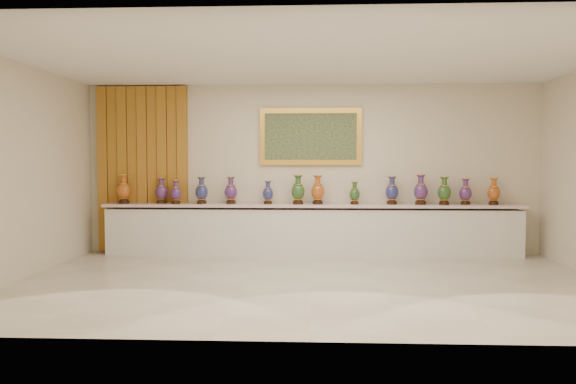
# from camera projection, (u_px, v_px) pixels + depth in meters

# --- Properties ---
(ground) EXTENTS (8.00, 8.00, 0.00)m
(ground) POSITION_uv_depth(u_px,v_px,m) (311.00, 283.00, 7.56)
(ground) COLOR beige
(ground) RESTS_ON ground
(room) EXTENTS (8.00, 8.00, 8.00)m
(room) POSITION_uv_depth(u_px,v_px,m) (169.00, 164.00, 10.03)
(room) COLOR beige
(room) RESTS_ON ground
(counter) EXTENTS (7.28, 0.48, 0.90)m
(counter) POSITION_uv_depth(u_px,v_px,m) (312.00, 230.00, 9.80)
(counter) COLOR white
(counter) RESTS_ON ground
(vase_0) EXTENTS (0.31, 0.31, 0.51)m
(vase_0) POSITION_uv_depth(u_px,v_px,m) (124.00, 190.00, 9.90)
(vase_0) COLOR black
(vase_0) RESTS_ON counter
(vase_1) EXTENTS (0.23, 0.23, 0.46)m
(vase_1) POSITION_uv_depth(u_px,v_px,m) (162.00, 192.00, 9.91)
(vase_1) COLOR black
(vase_1) RESTS_ON counter
(vase_2) EXTENTS (0.25, 0.25, 0.42)m
(vase_2) POSITION_uv_depth(u_px,v_px,m) (176.00, 193.00, 9.83)
(vase_2) COLOR black
(vase_2) RESTS_ON counter
(vase_3) EXTENTS (0.25, 0.25, 0.48)m
(vase_3) POSITION_uv_depth(u_px,v_px,m) (202.00, 192.00, 9.80)
(vase_3) COLOR black
(vase_3) RESTS_ON counter
(vase_4) EXTENTS (0.22, 0.22, 0.48)m
(vase_4) POSITION_uv_depth(u_px,v_px,m) (231.00, 192.00, 9.83)
(vase_4) COLOR black
(vase_4) RESTS_ON counter
(vase_5) EXTENTS (0.24, 0.24, 0.40)m
(vase_5) POSITION_uv_depth(u_px,v_px,m) (268.00, 194.00, 9.82)
(vase_5) COLOR black
(vase_5) RESTS_ON counter
(vase_6) EXTENTS (0.30, 0.30, 0.51)m
(vase_6) POSITION_uv_depth(u_px,v_px,m) (298.00, 191.00, 9.74)
(vase_6) COLOR black
(vase_6) RESTS_ON counter
(vase_7) EXTENTS (0.28, 0.28, 0.50)m
(vase_7) POSITION_uv_depth(u_px,v_px,m) (318.00, 191.00, 9.75)
(vase_7) COLOR black
(vase_7) RESTS_ON counter
(vase_8) EXTENTS (0.24, 0.24, 0.39)m
(vase_8) POSITION_uv_depth(u_px,v_px,m) (355.00, 194.00, 9.71)
(vase_8) COLOR black
(vase_8) RESTS_ON counter
(vase_9) EXTENTS (0.28, 0.28, 0.49)m
(vase_9) POSITION_uv_depth(u_px,v_px,m) (392.00, 192.00, 9.72)
(vase_9) COLOR black
(vase_9) RESTS_ON counter
(vase_10) EXTENTS (0.31, 0.31, 0.52)m
(vase_10) POSITION_uv_depth(u_px,v_px,m) (421.00, 191.00, 9.65)
(vase_10) COLOR black
(vase_10) RESTS_ON counter
(vase_11) EXTENTS (0.27, 0.27, 0.48)m
(vase_11) POSITION_uv_depth(u_px,v_px,m) (444.00, 192.00, 9.61)
(vase_11) COLOR black
(vase_11) RESTS_ON counter
(vase_12) EXTENTS (0.23, 0.23, 0.45)m
(vase_12) POSITION_uv_depth(u_px,v_px,m) (466.00, 193.00, 9.64)
(vase_12) COLOR black
(vase_12) RESTS_ON counter
(vase_13) EXTENTS (0.24, 0.24, 0.46)m
(vase_13) POSITION_uv_depth(u_px,v_px,m) (494.00, 193.00, 9.63)
(vase_13) COLOR black
(vase_13) RESTS_ON counter
(label_card) EXTENTS (0.10, 0.06, 0.00)m
(label_card) POSITION_uv_depth(u_px,v_px,m) (206.00, 204.00, 9.72)
(label_card) COLOR white
(label_card) RESTS_ON counter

